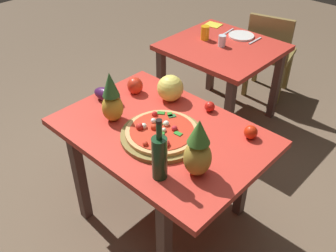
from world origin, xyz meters
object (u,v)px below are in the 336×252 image
(display_table, at_px, (162,142))
(wine_bottle, at_px, (160,157))
(background_table, at_px, (221,57))
(drinking_glass_water, at_px, (222,41))
(melon, at_px, (170,88))
(bell_pepper, at_px, (135,86))
(tomato_at_corner, at_px, (210,107))
(tomato_by_bottle, at_px, (251,132))
(fork_utensil, at_px, (228,32))
(napkin_folded, at_px, (213,25))
(drinking_glass_juice, at_px, (205,33))
(dinner_plate, at_px, (241,36))
(knife_utensil, at_px, (255,41))
(pizza_board, at_px, (162,135))
(eggplant, at_px, (107,95))
(pineapple_right, at_px, (198,150))
(pizza, at_px, (161,131))
(pineapple_left, at_px, (112,100))
(dining_chair, at_px, (270,51))

(display_table, relative_size, wine_bottle, 3.52)
(background_table, bearing_deg, drinking_glass_water, -79.61)
(melon, bearing_deg, bell_pepper, -156.96)
(display_table, bearing_deg, tomato_at_corner, 76.72)
(tomato_by_bottle, relative_size, fork_utensil, 0.43)
(napkin_folded, bearing_deg, melon, -64.32)
(drinking_glass_juice, bearing_deg, napkin_folded, 115.08)
(display_table, bearing_deg, melon, 124.41)
(dinner_plate, xyz_separation_m, knife_utensil, (0.14, 0.00, -0.00))
(pizza_board, xyz_separation_m, tomato_at_corner, (0.03, 0.39, 0.02))
(eggplant, bearing_deg, drinking_glass_juice, 97.54)
(eggplant, relative_size, napkin_folded, 1.43)
(background_table, xyz_separation_m, bell_pepper, (0.03, -1.00, 0.16))
(pineapple_right, distance_m, tomato_by_bottle, 0.44)
(display_table, relative_size, eggplant, 6.03)
(pineapple_right, distance_m, drinking_glass_juice, 1.65)
(drinking_glass_water, distance_m, knife_utensil, 0.31)
(drinking_glass_juice, relative_size, fork_utensil, 0.65)
(melon, height_order, knife_utensil, melon)
(fork_utensil, bearing_deg, pizza_board, -72.01)
(pizza_board, bearing_deg, tomato_by_bottle, 42.55)
(wine_bottle, bearing_deg, background_table, 115.50)
(eggplant, distance_m, knife_utensil, 1.46)
(eggplant, height_order, knife_utensil, eggplant)
(pizza_board, bearing_deg, bell_pepper, 154.09)
(tomato_at_corner, xyz_separation_m, drinking_glass_water, (-0.52, 0.82, 0.01))
(eggplant, relative_size, knife_utensil, 1.11)
(eggplant, xyz_separation_m, tomato_by_bottle, (0.88, 0.30, -0.01))
(wine_bottle, xyz_separation_m, tomato_at_corner, (-0.18, 0.62, -0.10))
(pineapple_right, distance_m, dinner_plate, 1.77)
(background_table, bearing_deg, pizza, -68.50)
(melon, bearing_deg, drinking_glass_juice, 115.88)
(pizza, xyz_separation_m, eggplant, (-0.51, 0.03, 0.00))
(pizza, bearing_deg, drinking_glass_juice, 118.66)
(tomato_by_bottle, xyz_separation_m, fork_utensil, (-0.98, 1.15, -0.03))
(drinking_glass_juice, xyz_separation_m, napkin_folded, (-0.14, 0.31, -0.06))
(melon, relative_size, knife_utensil, 0.94)
(wine_bottle, height_order, fork_utensil, wine_bottle)
(tomato_by_bottle, bearing_deg, napkin_folded, 134.61)
(pineapple_left, relative_size, dinner_plate, 1.44)
(wine_bottle, relative_size, drinking_glass_water, 3.69)
(dining_chair, bearing_deg, drinking_glass_water, 66.78)
(display_table, distance_m, drinking_glass_juice, 1.34)
(bell_pepper, distance_m, drinking_glass_water, 0.98)
(pizza, bearing_deg, display_table, 131.59)
(pineapple_left, relative_size, eggplant, 1.58)
(tomato_by_bottle, bearing_deg, tomato_at_corner, 170.52)
(pizza_board, height_order, melon, melon)
(drinking_glass_juice, relative_size, knife_utensil, 0.65)
(display_table, relative_size, background_table, 1.36)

